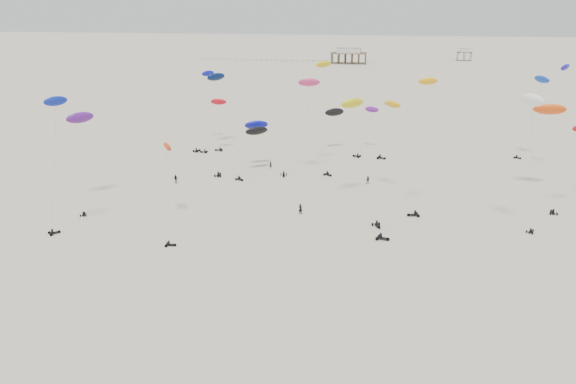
% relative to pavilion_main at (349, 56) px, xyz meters
% --- Properties ---
extents(ground_plane, '(900.00, 900.00, 0.00)m').
position_rel_pavilion_main_xyz_m(ground_plane, '(10.00, -150.00, -4.22)').
color(ground_plane, beige).
extents(pavilion_main, '(21.00, 13.00, 9.80)m').
position_rel_pavilion_main_xyz_m(pavilion_main, '(0.00, 0.00, 0.00)').
color(pavilion_main, brown).
rests_on(pavilion_main, ground).
extents(pavilion_small, '(9.00, 7.00, 8.00)m').
position_rel_pavilion_main_xyz_m(pavilion_small, '(70.00, 30.00, -0.74)').
color(pavilion_small, brown).
rests_on(pavilion_small, ground).
extents(pier_fence, '(80.20, 0.20, 1.50)m').
position_rel_pavilion_main_xyz_m(pier_fence, '(-52.00, -0.00, -3.45)').
color(pier_fence, black).
rests_on(pier_fence, ground).
extents(rig_0, '(9.28, 17.59, 22.22)m').
position_rel_pavilion_main_xyz_m(rig_0, '(19.51, -245.75, 10.08)').
color(rig_0, black).
rests_on(rig_0, ground).
extents(rig_1, '(6.02, 13.81, 24.01)m').
position_rel_pavilion_main_xyz_m(rig_1, '(61.65, -219.35, 11.95)').
color(rig_1, black).
rests_on(rig_1, ground).
extents(rig_3, '(9.76, 13.19, 24.40)m').
position_rel_pavilion_main_xyz_m(rig_3, '(8.09, -225.01, 10.48)').
color(rig_3, black).
rests_on(rig_3, ground).
extents(rig_4, '(8.19, 4.53, 20.52)m').
position_rel_pavilion_main_xyz_m(rig_4, '(9.27, -228.06, 11.07)').
color(rig_4, black).
rests_on(rig_4, ground).
extents(rig_5, '(4.89, 4.92, 21.95)m').
position_rel_pavilion_main_xyz_m(rig_5, '(-25.31, -267.67, 10.15)').
color(rig_5, black).
rests_on(rig_5, ground).
extents(rig_6, '(6.45, 5.26, 19.51)m').
position_rel_pavilion_main_xyz_m(rig_6, '(58.33, -206.41, 11.07)').
color(rig_6, black).
rests_on(rig_6, ground).
extents(rig_7, '(6.68, 14.35, 16.87)m').
position_rel_pavilion_main_xyz_m(rig_7, '(-9.72, -261.84, 4.52)').
color(rig_7, black).
rests_on(rig_7, ground).
extents(rig_8, '(6.91, 12.30, 17.53)m').
position_rel_pavilion_main_xyz_m(rig_8, '(-29.63, -252.69, 9.59)').
color(rig_8, black).
rests_on(rig_8, ground).
extents(rig_9, '(4.01, 3.05, 13.05)m').
position_rel_pavilion_main_xyz_m(rig_9, '(-16.10, -212.62, 4.45)').
color(rig_9, black).
rests_on(rig_9, ground).
extents(rig_10, '(5.10, 12.69, 19.20)m').
position_rel_pavilion_main_xyz_m(rig_10, '(-18.35, -208.01, 10.80)').
color(rig_10, black).
rests_on(rig_10, ground).
extents(rig_11, '(6.03, 12.39, 13.59)m').
position_rel_pavilion_main_xyz_m(rig_11, '(22.06, -208.29, 1.59)').
color(rig_11, black).
rests_on(rig_11, ground).
extents(rig_12, '(7.90, 15.98, 20.91)m').
position_rel_pavilion_main_xyz_m(rig_12, '(27.20, -242.57, 6.67)').
color(rig_12, black).
rests_on(rig_12, ground).
extents(rig_13, '(10.16, 10.24, 12.31)m').
position_rel_pavilion_main_xyz_m(rig_13, '(12.83, -207.51, 3.55)').
color(rig_13, black).
rests_on(rig_13, ground).
extents(rig_14, '(5.89, 11.37, 11.24)m').
position_rel_pavilion_main_xyz_m(rig_14, '(-3.17, -229.39, 3.45)').
color(rig_14, black).
rests_on(rig_14, ground).
extents(rig_15, '(9.88, 12.66, 13.61)m').
position_rel_pavilion_main_xyz_m(rig_15, '(-4.94, -226.51, 3.51)').
color(rig_15, black).
rests_on(rig_15, ground).
extents(rig_16, '(5.03, 4.87, 22.10)m').
position_rel_pavilion_main_xyz_m(rig_16, '(46.56, -253.54, 13.46)').
color(rig_16, black).
rests_on(rig_16, ground).
extents(rig_18, '(6.09, 16.70, 20.06)m').
position_rel_pavilion_main_xyz_m(rig_18, '(54.78, -232.57, 10.08)').
color(rig_18, black).
rests_on(rig_18, ground).
extents(rig_19, '(9.05, 16.53, 26.42)m').
position_rel_pavilion_main_xyz_m(rig_19, '(27.98, -254.63, 7.77)').
color(rig_19, black).
rests_on(rig_19, ground).
extents(rig_20, '(3.42, 15.63, 20.53)m').
position_rel_pavilion_main_xyz_m(rig_20, '(-21.45, -207.71, 6.75)').
color(rig_20, black).
rests_on(rig_20, ground).
extents(spectator_0, '(0.90, 0.70, 2.22)m').
position_rel_pavilion_main_xyz_m(spectator_0, '(10.62, -253.13, -4.22)').
color(spectator_0, black).
rests_on(spectator_0, ground).
extents(spectator_1, '(1.02, 0.72, 1.91)m').
position_rel_pavilion_main_xyz_m(spectator_1, '(21.50, -233.79, -4.22)').
color(spectator_1, black).
rests_on(spectator_1, ground).
extents(spectator_2, '(1.31, 0.74, 2.16)m').
position_rel_pavilion_main_xyz_m(spectator_2, '(-17.22, -240.20, -4.22)').
color(spectator_2, black).
rests_on(spectator_2, ground).
extents(spectator_3, '(0.82, 0.72, 1.89)m').
position_rel_pavilion_main_xyz_m(spectator_3, '(-0.33, -226.16, -4.22)').
color(spectator_3, black).
rests_on(spectator_3, ground).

